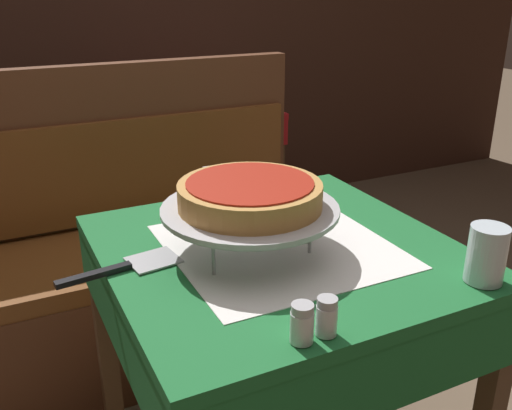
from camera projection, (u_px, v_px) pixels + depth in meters
The scene contains 12 objects.
dining_table_front at pixel (278, 288), 1.36m from camera, with size 0.78×0.78×0.75m.
dining_table_rear at pixel (191, 127), 2.78m from camera, with size 0.70×0.70×0.75m.
booth_bench at pixel (141, 277), 2.08m from camera, with size 1.35×0.52×1.05m.
back_wall_panel at pixel (87, 5), 2.86m from camera, with size 6.00×0.04×2.40m, color #3D2319.
pizza_pan_stand at pixel (250, 211), 1.26m from camera, with size 0.39×0.39×0.11m.
deep_dish_pizza at pixel (250, 194), 1.24m from camera, with size 0.32×0.32×0.06m.
pizza_server at pixel (124, 267), 1.21m from camera, with size 0.27×0.10×0.01m.
water_glass_near at pixel (487, 254), 1.14m from camera, with size 0.08×0.08×0.12m.
salt_shaker at pixel (302, 323), 0.96m from camera, with size 0.04×0.04×0.07m.
pepper_shaker at pixel (327, 317), 0.98m from camera, with size 0.04×0.04×0.07m.
napkin_holder at pixel (223, 182), 1.59m from camera, with size 0.10×0.05×0.09m.
condiment_caddy at pixel (175, 95), 2.76m from camera, with size 0.11×0.11×0.17m.
Camera 1 is at (-0.57, -1.04, 1.33)m, focal length 40.00 mm.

